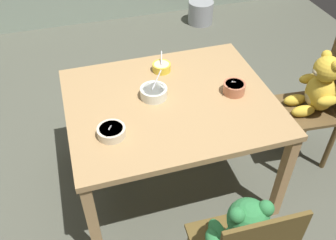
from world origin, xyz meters
TOP-DOWN VIEW (x-y plane):
  - ground_plane at (0.00, 0.00)m, footprint 5.20×5.20m
  - dining_table at (0.00, 0.00)m, footprint 1.20×0.99m
  - teddy_chair_near_right at (0.99, -0.05)m, footprint 0.42×0.40m
  - porridge_bowl_terracotta_near_right at (0.38, -0.04)m, footprint 0.13×0.13m
  - porridge_bowl_cream_near_left at (-0.38, -0.19)m, footprint 0.15×0.16m
  - porridge_bowl_white_center at (-0.08, 0.06)m, footprint 0.16×0.16m
  - porridge_bowl_yellow_far_center at (0.03, 0.31)m, footprint 0.12×0.12m
  - metal_pail at (1.02, 2.15)m, footprint 0.29×0.29m

SIDE VIEW (x-z plane):
  - ground_plane at x=0.00m, z-range -0.04..0.00m
  - metal_pail at x=1.02m, z-range 0.00..0.25m
  - teddy_chair_near_right at x=0.99m, z-range 0.12..1.03m
  - dining_table at x=0.00m, z-range 0.28..0.99m
  - porridge_bowl_yellow_far_center at x=0.03m, z-range 0.68..0.79m
  - porridge_bowl_cream_near_left at x=-0.38m, z-range 0.67..0.80m
  - porridge_bowl_white_center at x=-0.08m, z-range 0.67..0.81m
  - porridge_bowl_terracotta_near_right at x=0.38m, z-range 0.68..0.81m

